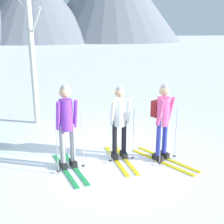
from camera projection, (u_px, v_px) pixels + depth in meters
ground_plane at (108, 157)px, 6.41m from camera, size 400.00×400.00×0.00m
skier_in_purple at (66, 123)px, 5.64m from camera, size 0.60×1.63×1.81m
skier_in_white at (120, 120)px, 6.09m from camera, size 0.61×1.58×1.69m
skier_in_pink at (162, 118)px, 6.04m from camera, size 1.02×1.68×1.76m
birch_tree_tall at (31, 40)px, 8.12m from camera, size 0.69×1.02×5.04m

